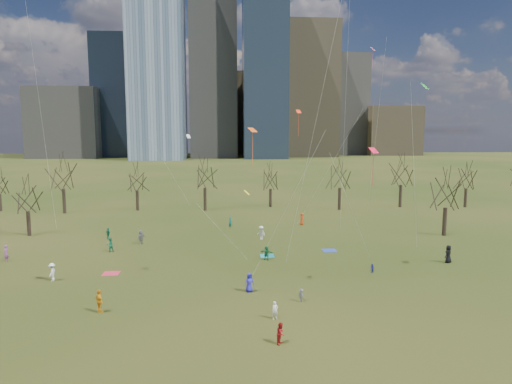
{
  "coord_description": "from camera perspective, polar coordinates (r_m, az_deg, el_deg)",
  "views": [
    {
      "loc": [
        -3.88,
        -40.38,
        14.07
      ],
      "look_at": [
        0.0,
        12.0,
        7.0
      ],
      "focal_mm": 32.0,
      "sensor_mm": 36.0,
      "label": 1
    }
  ],
  "objects": [
    {
      "name": "kites_airborne",
      "position": [
        51.67,
        2.57,
        7.62
      ],
      "size": [
        49.4,
        47.63,
        35.27
      ],
      "color": "#FF5915",
      "rests_on": "ground"
    },
    {
      "name": "person_13",
      "position": [
        66.69,
        -3.23,
        -3.8
      ],
      "size": [
        0.72,
        0.7,
        1.66
      ],
      "primitive_type": "imported",
      "rotation": [
        0.0,
        0.0,
        2.43
      ],
      "color": "#1A7665",
      "rests_on": "ground"
    },
    {
      "name": "person_9",
      "position": [
        59.56,
        0.64,
        -5.11
      ],
      "size": [
        1.31,
        1.26,
        1.79
      ],
      "primitive_type": "imported",
      "rotation": [
        0.0,
        0.0,
        5.58
      ],
      "color": "silver",
      "rests_on": "ground"
    },
    {
      "name": "downtown_skyline",
      "position": [
        252.26,
        -3.99,
        13.32
      ],
      "size": [
        212.5,
        78.0,
        118.0
      ],
      "color": "slate",
      "rests_on": "ground"
    },
    {
      "name": "person_2",
      "position": [
        31.71,
        3.13,
        -17.21
      ],
      "size": [
        0.83,
        0.9,
        1.48
      ],
      "primitive_type": "imported",
      "rotation": [
        0.0,
        0.0,
        1.09
      ],
      "color": "#A11717",
      "rests_on": "ground"
    },
    {
      "name": "person_11",
      "position": [
        59.04,
        -14.17,
        -5.5
      ],
      "size": [
        1.22,
        1.65,
        1.73
      ],
      "primitive_type": "imported",
      "rotation": [
        0.0,
        0.0,
        1.07
      ],
      "color": "slate",
      "rests_on": "ground"
    },
    {
      "name": "ground",
      "position": [
        42.94,
        1.21,
        -11.47
      ],
      "size": [
        500.0,
        500.0,
        0.0
      ],
      "primitive_type": "plane",
      "color": "black",
      "rests_on": "ground"
    },
    {
      "name": "person_3",
      "position": [
        38.89,
        5.7,
        -12.71
      ],
      "size": [
        0.73,
        0.82,
        1.1
      ],
      "primitive_type": "imported",
      "rotation": [
        0.0,
        0.0,
        2.15
      ],
      "color": "#5B5C60",
      "rests_on": "ground"
    },
    {
      "name": "person_12",
      "position": [
        69.02,
        5.75,
        -3.37
      ],
      "size": [
        0.76,
        0.99,
        1.81
      ],
      "primitive_type": "imported",
      "rotation": [
        0.0,
        0.0,
        1.8
      ],
      "color": "#D74917",
      "rests_on": "ground"
    },
    {
      "name": "blanket_teal",
      "position": [
        52.08,
        1.41,
        -7.99
      ],
      "size": [
        1.6,
        1.5,
        0.03
      ],
      "primitive_type": "cube",
      "color": "teal",
      "rests_on": "ground"
    },
    {
      "name": "person_0",
      "position": [
        40.75,
        -0.83,
        -11.25
      ],
      "size": [
        0.97,
        0.79,
        1.72
      ],
      "primitive_type": "imported",
      "rotation": [
        0.0,
        0.0,
        0.32
      ],
      "color": "#2E2AB9",
      "rests_on": "ground"
    },
    {
      "name": "person_14",
      "position": [
        56.3,
        -17.78,
        -6.32
      ],
      "size": [
        1.01,
        0.97,
        1.64
      ],
      "primitive_type": "imported",
      "rotation": [
        0.0,
        0.0,
        3.75
      ],
      "color": "#19724C",
      "rests_on": "ground"
    },
    {
      "name": "person_6",
      "position": [
        53.42,
        22.92,
        -7.16
      ],
      "size": [
        1.12,
        1.04,
        1.92
      ],
      "primitive_type": "imported",
      "rotation": [
        0.0,
        0.0,
        3.75
      ],
      "color": "black",
      "rests_on": "ground"
    },
    {
      "name": "person_16",
      "position": [
        62.74,
        -17.98,
        -4.96
      ],
      "size": [
        0.93,
        0.84,
        1.52
      ],
      "primitive_type": "imported",
      "rotation": [
        0.0,
        0.0,
        2.47
      ],
      "color": "#19724C",
      "rests_on": "ground"
    },
    {
      "name": "person_15",
      "position": [
        47.69,
        -24.14,
        -9.11
      ],
      "size": [
        0.63,
        1.1,
        1.7
      ],
      "primitive_type": "imported",
      "rotation": [
        0.0,
        0.0,
        4.71
      ],
      "color": "silver",
      "rests_on": "ground"
    },
    {
      "name": "person_8",
      "position": [
        47.4,
        14.32,
        -9.26
      ],
      "size": [
        0.46,
        0.53,
        0.93
      ],
      "primitive_type": "imported",
      "rotation": [
        0.0,
        0.0,
        4.98
      ],
      "color": "navy",
      "rests_on": "ground"
    },
    {
      "name": "bare_tree_row",
      "position": [
        78.1,
        -1.43,
        1.82
      ],
      "size": [
        113.04,
        29.8,
        9.5
      ],
      "color": "black",
      "rests_on": "ground"
    },
    {
      "name": "person_1",
      "position": [
        35.4,
        2.4,
        -14.55
      ],
      "size": [
        0.6,
        0.52,
        1.38
      ],
      "primitive_type": "imported",
      "rotation": [
        0.0,
        0.0,
        0.46
      ],
      "color": "white",
      "rests_on": "ground"
    },
    {
      "name": "person_7",
      "position": [
        56.63,
        -28.8,
        -6.73
      ],
      "size": [
        0.48,
        0.69,
        1.84
      ],
      "primitive_type": "imported",
      "rotation": [
        0.0,
        0.0,
        4.76
      ],
      "color": "#944A8E",
      "rests_on": "ground"
    },
    {
      "name": "person_4",
      "position": [
        38.39,
        -18.98,
        -12.8
      ],
      "size": [
        1.02,
        1.13,
        1.84
      ],
      "primitive_type": "imported",
      "rotation": [
        0.0,
        0.0,
        2.23
      ],
      "color": "#F1A21A",
      "rests_on": "ground"
    },
    {
      "name": "blanket_crimson",
      "position": [
        48.14,
        -17.66,
        -9.68
      ],
      "size": [
        1.6,
        1.5,
        0.03
      ],
      "primitive_type": "cube",
      "color": "#C6273D",
      "rests_on": "ground"
    },
    {
      "name": "blanket_navy",
      "position": [
        55.06,
        9.16,
        -7.22
      ],
      "size": [
        1.6,
        1.5,
        0.03
      ],
      "primitive_type": "cube",
      "color": "#233BA3",
      "rests_on": "ground"
    },
    {
      "name": "person_5",
      "position": [
        50.33,
        1.33,
        -7.62
      ],
      "size": [
        1.56,
        0.88,
        1.61
      ],
      "primitive_type": "imported",
      "rotation": [
        0.0,
        0.0,
        2.85
      ],
      "color": "#18703B",
      "rests_on": "ground"
    }
  ]
}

